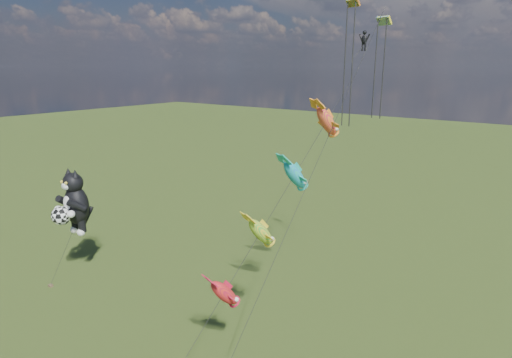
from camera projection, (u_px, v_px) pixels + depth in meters
The scene contains 4 objects.
ground at pixel (81, 305), 35.46m from camera, with size 300.00×300.00×0.00m, color #1F350D.
cat_kite_rig at pixel (73, 203), 38.15m from camera, with size 2.83×4.33×10.45m.
fish_windsock_rig at pixel (278, 204), 28.41m from camera, with size 4.29×15.47×18.36m.
parafoil_rig at pixel (361, 54), 29.99m from camera, with size 2.90×17.49×23.58m.
Camera 1 is at (30.69, -16.45, 19.14)m, focal length 30.00 mm.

